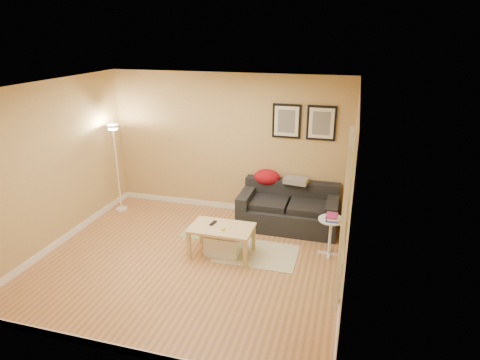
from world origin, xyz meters
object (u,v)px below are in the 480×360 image
Objects in this scene: side_table at (330,237)px; floor_lamp at (117,171)px; storage_bin at (223,243)px; book_stack at (332,217)px; coffee_table at (222,241)px; sofa at (288,207)px.

floor_lamp is at bearing 170.94° from side_table.
floor_lamp is at bearing 156.61° from storage_bin.
storage_bin is 1.72m from book_stack.
side_table is 0.36× the size of floor_lamp.
side_table is at bearing 121.69° from book_stack.
coffee_table is 3.88× the size of book_stack.
sofa is at bearing 55.74° from storage_bin.
side_table is (0.78, -0.79, -0.07)m from sofa.
book_stack reaches higher than coffee_table.
side_table is at bearing -1.95° from coffee_table.
coffee_table is 1.75× the size of storage_bin.
floor_lamp reaches higher than storage_bin.
coffee_table is 0.56× the size of floor_lamp.
sofa reaches higher than coffee_table.
sofa is 1.47m from storage_bin.
floor_lamp is (-4.03, 0.66, 0.15)m from book_stack.
sofa is 3.11× the size of storage_bin.
floor_lamp is at bearing 137.70° from coffee_table.
coffee_table reaches higher than storage_bin.
sofa is at bearing 138.94° from book_stack.
sofa is 3.28m from floor_lamp.
sofa is at bearing 134.38° from side_table.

